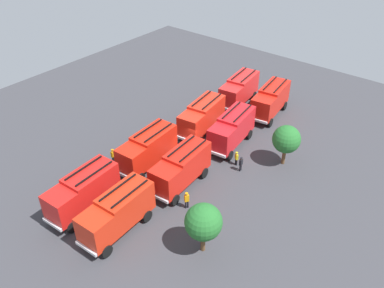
{
  "coord_description": "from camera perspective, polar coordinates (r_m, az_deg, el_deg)",
  "views": [
    {
      "loc": [
        27.87,
        22.41,
        25.98
      ],
      "look_at": [
        0.0,
        0.0,
        1.4
      ],
      "focal_mm": 37.49,
      "sensor_mm": 36.0,
      "label": 1
    }
  ],
  "objects": [
    {
      "name": "ground_plane",
      "position": [
        44.21,
        0.0,
        -1.5
      ],
      "size": [
        62.84,
        62.84,
        0.0
      ],
      "primitive_type": "plane",
      "color": "#38383D"
    },
    {
      "name": "fire_truck_0",
      "position": [
        53.41,
        6.74,
        7.76
      ],
      "size": [
        7.44,
        3.46,
        3.88
      ],
      "rotation": [
        0.0,
        0.0,
        0.12
      ],
      "color": "red",
      "rests_on": "ground"
    },
    {
      "name": "fire_truck_1",
      "position": [
        46.95,
        1.42,
        3.99
      ],
      "size": [
        7.45,
        3.49,
        3.88
      ],
      "rotation": [
        0.0,
        0.0,
        0.13
      ],
      "color": "red",
      "rests_on": "ground"
    },
    {
      "name": "fire_truck_2",
      "position": [
        41.69,
        -6.34,
        -0.61
      ],
      "size": [
        7.33,
        3.08,
        3.88
      ],
      "rotation": [
        0.0,
        0.0,
        0.06
      ],
      "color": "red",
      "rests_on": "ground"
    },
    {
      "name": "fire_truck_3",
      "position": [
        37.49,
        -15.26,
        -6.45
      ],
      "size": [
        7.32,
        3.07,
        3.88
      ],
      "rotation": [
        0.0,
        0.0,
        0.05
      ],
      "color": "red",
      "rests_on": "ground"
    },
    {
      "name": "fire_truck_4",
      "position": [
        51.44,
        11.11,
        6.22
      ],
      "size": [
        7.46,
        3.52,
        3.88
      ],
      "rotation": [
        0.0,
        0.0,
        0.13
      ],
      "color": "red",
      "rests_on": "ground"
    },
    {
      "name": "fire_truck_5",
      "position": [
        44.83,
        5.7,
        2.2
      ],
      "size": [
        7.44,
        3.46,
        3.88
      ],
      "rotation": [
        0.0,
        0.0,
        0.12
      ],
      "color": "red",
      "rests_on": "ground"
    },
    {
      "name": "fire_truck_6",
      "position": [
        38.86,
        -1.57,
        -3.34
      ],
      "size": [
        7.35,
        3.14,
        3.88
      ],
      "rotation": [
        0.0,
        0.0,
        0.07
      ],
      "color": "red",
      "rests_on": "ground"
    },
    {
      "name": "fire_truck_7",
      "position": [
        34.8,
        -10.6,
        -9.46
      ],
      "size": [
        7.3,
        3.02,
        3.88
      ],
      "rotation": [
        0.0,
        0.0,
        0.05
      ],
      "color": "red",
      "rests_on": "ground"
    },
    {
      "name": "firefighter_0",
      "position": [
        42.47,
        6.35,
        -1.97
      ],
      "size": [
        0.43,
        0.48,
        1.6
      ],
      "rotation": [
        0.0,
        0.0,
        2.56
      ],
      "color": "black",
      "rests_on": "ground"
    },
    {
      "name": "firefighter_1",
      "position": [
        41.67,
        6.96,
        -2.77
      ],
      "size": [
        0.44,
        0.28,
        1.66
      ],
      "rotation": [
        0.0,
        0.0,
        4.8
      ],
      "color": "black",
      "rests_on": "ground"
    },
    {
      "name": "firefighter_2",
      "position": [
        43.35,
        -11.17,
        -1.58
      ],
      "size": [
        0.44,
        0.28,
        1.65
      ],
      "rotation": [
        0.0,
        0.0,
        1.68
      ],
      "color": "black",
      "rests_on": "ground"
    },
    {
      "name": "firefighter_3",
      "position": [
        43.65,
        -7.77,
        -0.83
      ],
      "size": [
        0.48,
        0.41,
        1.72
      ],
      "rotation": [
        0.0,
        0.0,
        4.22
      ],
      "color": "black",
      "rests_on": "ground"
    },
    {
      "name": "firefighter_4",
      "position": [
        37.04,
        -0.76,
        -7.91
      ],
      "size": [
        0.48,
        0.42,
        1.78
      ],
      "rotation": [
        0.0,
        0.0,
        4.19
      ],
      "color": "black",
      "rests_on": "ground"
    },
    {
      "name": "tree_0",
      "position": [
        42.28,
        13.28,
        0.64
      ],
      "size": [
        2.94,
        2.94,
        4.55
      ],
      "color": "brown",
      "rests_on": "ground"
    },
    {
      "name": "tree_1",
      "position": [
        31.96,
        1.64,
        -11.06
      ],
      "size": [
        3.04,
        3.04,
        4.72
      ],
      "color": "brown",
      "rests_on": "ground"
    },
    {
      "name": "traffic_cone_0",
      "position": [
        38.87,
        -8.26,
        -7.26
      ],
      "size": [
        0.45,
        0.45,
        0.64
      ],
      "primitive_type": "cone",
      "color": "#F2600C",
      "rests_on": "ground"
    },
    {
      "name": "traffic_cone_1",
      "position": [
        57.66,
        5.77,
        7.88
      ],
      "size": [
        0.43,
        0.43,
        0.62
      ],
      "primitive_type": "cone",
      "color": "#F2600C",
      "rests_on": "ground"
    },
    {
      "name": "traffic_cone_2",
      "position": [
        42.83,
        -10.51,
        -3.04
      ],
      "size": [
        0.41,
        0.41,
        0.58
      ],
      "primitive_type": "cone",
      "color": "#F2600C",
      "rests_on": "ground"
    }
  ]
}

